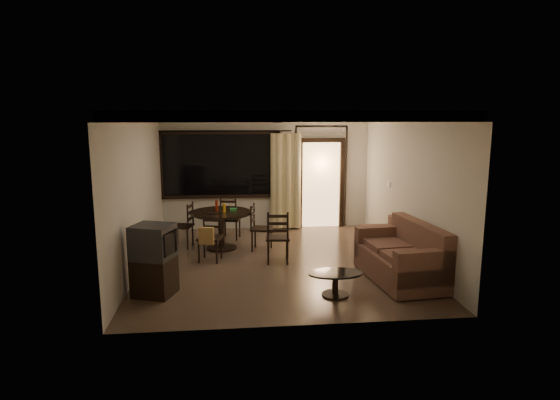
{
  "coord_description": "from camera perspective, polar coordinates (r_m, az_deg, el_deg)",
  "views": [
    {
      "loc": [
        -0.84,
        -8.49,
        2.75
      ],
      "look_at": [
        0.07,
        0.2,
        1.16
      ],
      "focal_mm": 30.0,
      "sensor_mm": 36.0,
      "label": 1
    }
  ],
  "objects": [
    {
      "name": "armchair",
      "position": [
        9.31,
        12.68,
        -5.07
      ],
      "size": [
        0.79,
        0.79,
        0.76
      ],
      "rotation": [
        0.0,
        0.0,
        -0.04
      ],
      "color": "#4F2624",
      "rests_on": "ground"
    },
    {
      "name": "tv_cabinet",
      "position": [
        7.48,
        -15.13,
        -7.07
      ],
      "size": [
        0.71,
        0.68,
        1.11
      ],
      "rotation": [
        0.0,
        0.0,
        -0.33
      ],
      "color": "black",
      "rests_on": "ground"
    },
    {
      "name": "ground",
      "position": [
        8.96,
        -0.33,
        -7.53
      ],
      "size": [
        5.5,
        5.5,
        0.0
      ],
      "primitive_type": "plane",
      "color": "#7F6651",
      "rests_on": "ground"
    },
    {
      "name": "dining_chair_north",
      "position": [
        10.57,
        -6.05,
        -3.22
      ],
      "size": [
        0.51,
        0.51,
        0.95
      ],
      "rotation": [
        0.0,
        0.0,
        2.9
      ],
      "color": "black",
      "rests_on": "ground"
    },
    {
      "name": "side_chair",
      "position": [
        8.85,
        -0.29,
        -5.73
      ],
      "size": [
        0.48,
        0.48,
        1.0
      ],
      "rotation": [
        0.0,
        0.0,
        3.06
      ],
      "color": "black",
      "rests_on": "ground"
    },
    {
      "name": "dining_chair_south",
      "position": [
        9.02,
        -8.52,
        -5.49
      ],
      "size": [
        0.51,
        0.55,
        0.95
      ],
      "rotation": [
        0.0,
        0.0,
        -0.24
      ],
      "color": "black",
      "rests_on": "ground"
    },
    {
      "name": "dining_chair_east",
      "position": [
        9.65,
        -2.31,
        -4.48
      ],
      "size": [
        0.51,
        0.51,
        0.95
      ],
      "rotation": [
        0.0,
        0.0,
        1.33
      ],
      "color": "black",
      "rests_on": "ground"
    },
    {
      "name": "sofa",
      "position": [
        8.17,
        14.84,
        -6.87
      ],
      "size": [
        1.13,
        1.87,
        0.95
      ],
      "rotation": [
        0.0,
        0.0,
        0.1
      ],
      "color": "#4F2624",
      "rests_on": "ground"
    },
    {
      "name": "coffee_table",
      "position": [
        7.33,
        6.77,
        -9.68
      ],
      "size": [
        0.85,
        0.51,
        0.37
      ],
      "rotation": [
        0.0,
        0.0,
        0.32
      ],
      "color": "black",
      "rests_on": "ground"
    },
    {
      "name": "room_shell",
      "position": [
        10.4,
        1.97,
        5.26
      ],
      "size": [
        5.5,
        6.7,
        5.5
      ],
      "color": "beige",
      "rests_on": "ground"
    },
    {
      "name": "dining_table",
      "position": [
        9.75,
        -7.17,
        -2.37
      ],
      "size": [
        1.26,
        1.26,
        1.0
      ],
      "rotation": [
        0.0,
        0.0,
        -0.24
      ],
      "color": "black",
      "rests_on": "ground"
    },
    {
      "name": "dining_chair_west",
      "position": [
        10.07,
        -11.76,
        -4.06
      ],
      "size": [
        0.51,
        0.51,
        0.95
      ],
      "rotation": [
        0.0,
        0.0,
        -1.81
      ],
      "color": "black",
      "rests_on": "ground"
    }
  ]
}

